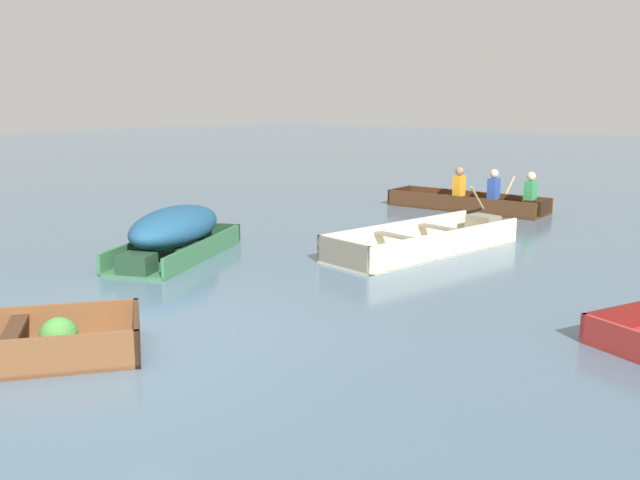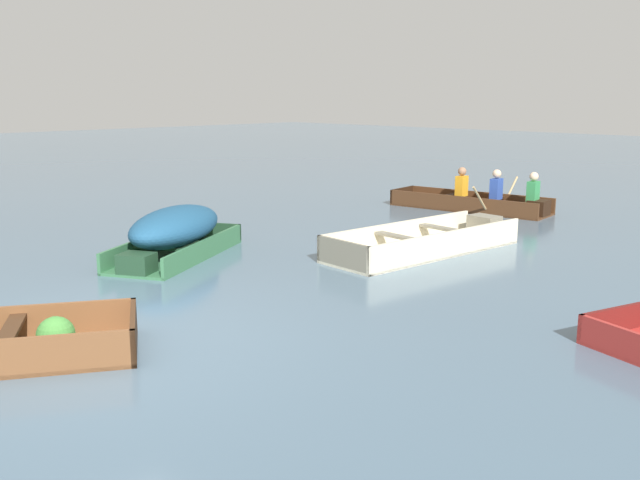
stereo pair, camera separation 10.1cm
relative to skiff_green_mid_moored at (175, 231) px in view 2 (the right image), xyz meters
The scene contains 4 objects.
ground_plane 3.87m from the skiff_green_mid_moored, 44.42° to the right, with size 80.00×80.00×0.00m, color slate.
skiff_green_mid_moored is the anchor object (origin of this frame).
skiff_cream_far_moored 3.99m from the skiff_green_mid_moored, 51.58° to the left, with size 1.37×3.55×0.42m.
rowboat_dark_varnish_with_crew 7.15m from the skiff_green_mid_moored, 83.17° to the left, with size 3.51×2.19×0.91m.
Camera 2 is at (6.30, -3.27, 2.46)m, focal length 40.00 mm.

